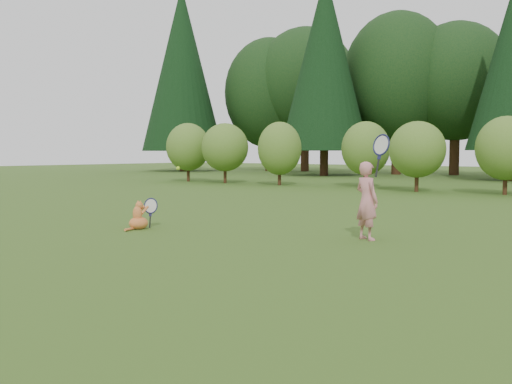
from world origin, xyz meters
The scene contains 5 objects.
ground centered at (0.00, 0.00, 0.00)m, with size 100.00×100.00×0.00m, color #2C4F16.
shrub_row centered at (0.00, 13.00, 1.40)m, with size 28.00×3.00×2.80m, color #507323, non-canonical shape.
child centered at (2.19, 1.14, 0.66)m, with size 0.74×0.51×1.87m.
cat centered at (-1.67, -0.28, 0.27)m, with size 0.38×0.75×0.71m.
tennis_ball centered at (-0.73, -0.19, 1.13)m, with size 0.06×0.06×0.06m.
Camera 1 is at (6.45, -7.02, 1.40)m, focal length 40.00 mm.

